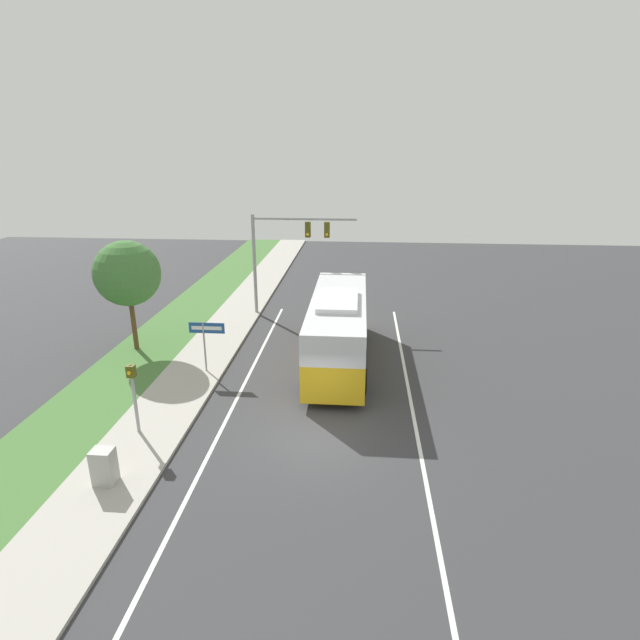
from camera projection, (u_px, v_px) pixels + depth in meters
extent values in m
plane|color=#38383A|center=(317.00, 438.00, 17.91)|extent=(80.00, 80.00, 0.00)
cube|color=#ADA89E|center=(150.00, 429.00, 18.37)|extent=(2.80, 80.00, 0.12)
cube|color=#477538|center=(67.00, 426.00, 18.62)|extent=(3.60, 80.00, 0.10)
cube|color=silver|center=(219.00, 434.00, 18.19)|extent=(0.14, 30.00, 0.01)
cube|color=silver|center=(419.00, 443.00, 17.63)|extent=(0.14, 30.00, 0.01)
cube|color=gold|center=(338.00, 340.00, 24.02)|extent=(2.54, 10.05, 1.58)
cube|color=silver|center=(339.00, 311.00, 23.55)|extent=(2.54, 10.05, 1.29)
cube|color=black|center=(339.00, 320.00, 23.69)|extent=(2.58, 9.24, 0.98)
cube|color=silver|center=(338.00, 300.00, 22.59)|extent=(1.78, 3.52, 0.24)
cylinder|color=black|center=(318.00, 329.00, 27.24)|extent=(0.28, 1.06, 1.06)
cylinder|color=black|center=(363.00, 330.00, 27.06)|extent=(0.28, 1.06, 1.06)
cylinder|color=black|center=(306.00, 378.00, 21.38)|extent=(0.28, 1.06, 1.06)
cylinder|color=black|center=(363.00, 380.00, 21.19)|extent=(0.28, 1.06, 1.06)
cylinder|color=#939399|center=(255.00, 266.00, 30.42)|extent=(0.20, 0.20, 6.19)
cylinder|color=#939399|center=(304.00, 219.00, 29.26)|extent=(6.17, 0.14, 0.14)
cube|color=#47470F|center=(308.00, 230.00, 29.44)|extent=(0.32, 0.28, 0.90)
sphere|color=yellow|center=(308.00, 234.00, 29.35)|extent=(0.18, 0.18, 0.18)
cube|color=#47470F|center=(327.00, 230.00, 29.36)|extent=(0.32, 0.28, 0.90)
sphere|color=yellow|center=(327.00, 235.00, 29.27)|extent=(0.18, 0.18, 0.18)
cylinder|color=#939399|center=(135.00, 401.00, 17.73)|extent=(0.12, 0.12, 2.74)
cube|color=#47470F|center=(131.00, 371.00, 17.35)|extent=(0.28, 0.24, 0.44)
sphere|color=yellow|center=(129.00, 373.00, 17.21)|extent=(0.14, 0.14, 0.14)
cylinder|color=#939399|center=(205.00, 348.00, 22.72)|extent=(0.08, 0.08, 2.52)
cube|color=#19478C|center=(207.00, 328.00, 22.39)|extent=(1.63, 0.03, 0.50)
cube|color=white|center=(207.00, 328.00, 22.37)|extent=(1.39, 0.01, 0.17)
cube|color=#A8A8A3|center=(104.00, 466.00, 15.19)|extent=(0.65, 0.54, 1.15)
cylinder|color=brown|center=(133.00, 321.00, 25.21)|extent=(0.24, 0.24, 3.01)
sphere|color=#427538|center=(127.00, 273.00, 24.40)|extent=(3.22, 3.22, 3.22)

